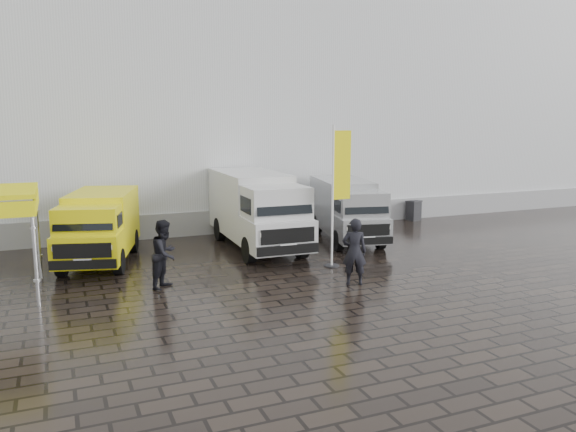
# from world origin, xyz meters

# --- Properties ---
(ground) EXTENTS (120.00, 120.00, 0.00)m
(ground) POSITION_xyz_m (0.00, 0.00, 0.00)
(ground) COLOR black
(ground) RESTS_ON ground
(exhibition_hall) EXTENTS (44.00, 16.00, 12.00)m
(exhibition_hall) POSITION_xyz_m (2.00, 16.00, 6.00)
(exhibition_hall) COLOR silver
(exhibition_hall) RESTS_ON ground
(hall_plinth) EXTENTS (44.00, 0.15, 1.00)m
(hall_plinth) POSITION_xyz_m (2.00, 7.95, 0.50)
(hall_plinth) COLOR gray
(hall_plinth) RESTS_ON ground
(van_yellow) EXTENTS (3.20, 5.38, 2.33)m
(van_yellow) POSITION_xyz_m (-7.27, 4.67, 1.16)
(van_yellow) COLOR yellow
(van_yellow) RESTS_ON ground
(van_white) EXTENTS (2.33, 6.49, 2.79)m
(van_white) POSITION_xyz_m (-1.68, 4.70, 1.39)
(van_white) COLOR silver
(van_white) RESTS_ON ground
(van_silver) EXTENTS (2.94, 5.73, 2.37)m
(van_silver) POSITION_xyz_m (2.10, 4.70, 1.19)
(van_silver) COLOR #ACAEB1
(van_silver) RESTS_ON ground
(flagpole) EXTENTS (0.88, 0.50, 4.60)m
(flagpole) POSITION_xyz_m (-0.13, 1.24, 2.54)
(flagpole) COLOR black
(flagpole) RESTS_ON ground
(wheelie_bin) EXTENTS (0.68, 0.68, 0.95)m
(wheelie_bin) POSITION_xyz_m (7.27, 7.50, 0.48)
(wheelie_bin) COLOR black
(wheelie_bin) RESTS_ON ground
(person_front) EXTENTS (0.85, 0.72, 1.96)m
(person_front) POSITION_xyz_m (-0.66, -0.87, 0.98)
(person_front) COLOR black
(person_front) RESTS_ON ground
(person_tent) EXTENTS (1.18, 1.21, 1.97)m
(person_tent) POSITION_xyz_m (-5.78, 0.93, 0.98)
(person_tent) COLOR black
(person_tent) RESTS_ON ground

